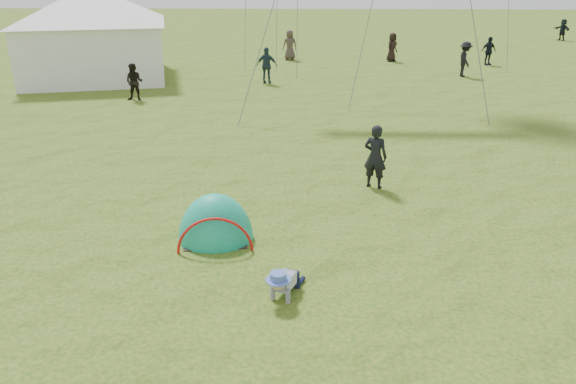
{
  "coord_description": "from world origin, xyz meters",
  "views": [
    {
      "loc": [
        0.1,
        -7.76,
        5.51
      ],
      "look_at": [
        -0.24,
        3.3,
        1.0
      ],
      "focal_mm": 35.0,
      "sensor_mm": 36.0,
      "label": 1
    }
  ],
  "objects_px": {
    "popup_tent": "(216,239)",
    "event_marquee": "(93,29)",
    "standing_adult": "(375,157)",
    "crawling_toddler": "(284,282)"
  },
  "relations": [
    {
      "from": "standing_adult",
      "to": "event_marquee",
      "type": "distance_m",
      "value": 19.71
    },
    {
      "from": "crawling_toddler",
      "to": "standing_adult",
      "type": "xyz_separation_m",
      "value": [
        2.19,
        5.38,
        0.54
      ]
    },
    {
      "from": "event_marquee",
      "to": "popup_tent",
      "type": "bearing_deg",
      "value": -77.79
    },
    {
      "from": "crawling_toddler",
      "to": "standing_adult",
      "type": "distance_m",
      "value": 5.84
    },
    {
      "from": "popup_tent",
      "to": "event_marquee",
      "type": "bearing_deg",
      "value": 108.99
    },
    {
      "from": "crawling_toddler",
      "to": "popup_tent",
      "type": "distance_m",
      "value": 2.71
    },
    {
      "from": "crawling_toddler",
      "to": "standing_adult",
      "type": "height_order",
      "value": "standing_adult"
    },
    {
      "from": "popup_tent",
      "to": "standing_adult",
      "type": "xyz_separation_m",
      "value": [
        3.73,
        3.17,
        0.85
      ]
    },
    {
      "from": "standing_adult",
      "to": "event_marquee",
      "type": "relative_size",
      "value": 0.24
    },
    {
      "from": "crawling_toddler",
      "to": "standing_adult",
      "type": "bearing_deg",
      "value": 89.75
    }
  ]
}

